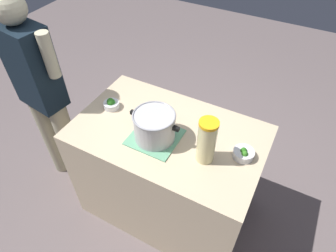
{
  "coord_description": "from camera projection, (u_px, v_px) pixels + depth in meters",
  "views": [
    {
      "loc": [
        -0.61,
        1.15,
        2.23
      ],
      "look_at": [
        0.0,
        0.0,
        0.94
      ],
      "focal_mm": 31.11,
      "sensor_mm": 36.0,
      "label": 1
    }
  ],
  "objects": [
    {
      "name": "ground_plane",
      "position": [
        168.0,
        204.0,
        2.5
      ],
      "size": [
        8.0,
        8.0,
        0.0
      ],
      "primitive_type": "plane",
      "color": "#6D5F5F"
    },
    {
      "name": "broccoli_bowl_center",
      "position": [
        243.0,
        154.0,
        1.71
      ],
      "size": [
        0.12,
        0.12,
        0.07
      ],
      "color": "silver",
      "rests_on": "counter_slab"
    },
    {
      "name": "person_cook",
      "position": [
        43.0,
        95.0,
        2.12
      ],
      "size": [
        0.5,
        0.24,
        1.64
      ],
      "color": "tan",
      "rests_on": "ground_plane"
    },
    {
      "name": "dish_cloth",
      "position": [
        155.0,
        137.0,
        1.83
      ],
      "size": [
        0.3,
        0.29,
        0.01
      ],
      "primitive_type": "cube",
      "color": "#67AA81",
      "rests_on": "counter_slab"
    },
    {
      "name": "cooking_pot",
      "position": [
        154.0,
        126.0,
        1.76
      ],
      "size": [
        0.33,
        0.26,
        0.19
      ],
      "color": "#B7B7BC",
      "rests_on": "dish_cloth"
    },
    {
      "name": "lemonade_pitcher",
      "position": [
        207.0,
        141.0,
        1.61
      ],
      "size": [
        0.11,
        0.11,
        0.29
      ],
      "color": "beige",
      "rests_on": "counter_slab"
    },
    {
      "name": "counter_slab",
      "position": [
        168.0,
        173.0,
        2.18
      ],
      "size": [
        1.24,
        0.77,
        0.89
      ],
      "primitive_type": "cube",
      "color": "#CDB793",
      "rests_on": "ground_plane"
    },
    {
      "name": "broccoli_bowl_front",
      "position": [
        111.0,
        104.0,
        2.02
      ],
      "size": [
        0.11,
        0.11,
        0.08
      ],
      "color": "silver",
      "rests_on": "counter_slab"
    }
  ]
}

